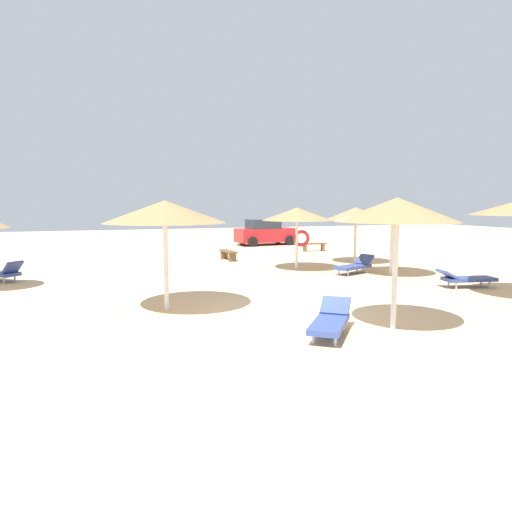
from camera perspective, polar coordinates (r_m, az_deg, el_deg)
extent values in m
plane|color=#DBBA8C|center=(11.19, 5.14, -7.80)|extent=(80.00, 80.00, 0.00)
cylinder|color=silver|center=(10.47, 17.05, -2.13)|extent=(0.12, 0.12, 2.48)
cone|color=#9E7A4C|center=(10.36, 17.32, 5.59)|extent=(2.66, 2.66, 0.53)
cylinder|color=silver|center=(18.35, 16.68, 1.13)|extent=(0.12, 0.12, 2.23)
cone|color=#9E7A4C|center=(18.28, 16.81, 5.12)|extent=(2.96, 2.96, 0.52)
cylinder|color=silver|center=(11.97, -11.25, -1.13)|extent=(0.12, 0.12, 2.39)
cone|color=#9E7A4C|center=(11.86, -11.40, 5.49)|extent=(3.13, 3.13, 0.57)
cylinder|color=silver|center=(19.11, 5.14, 1.51)|extent=(0.12, 0.12, 2.18)
cone|color=#9E7A4C|center=(19.04, 5.18, 5.28)|extent=(2.92, 2.92, 0.53)
torus|color=red|center=(19.18, 5.74, 2.22)|extent=(0.71, 0.27, 0.70)
cylinder|color=silver|center=(21.78, 12.35, 1.92)|extent=(0.12, 0.12, 2.11)
cone|color=#9E7A4C|center=(21.71, 12.43, 5.22)|extent=(2.91, 2.91, 0.60)
cube|color=#33478C|center=(9.73, 9.20, -8.37)|extent=(1.55, 1.73, 0.12)
cube|color=#33478C|center=(10.45, 9.94, -6.19)|extent=(0.82, 0.80, 0.36)
cylinder|color=silver|center=(10.38, 8.52, -8.37)|extent=(0.06, 0.06, 0.22)
cylinder|color=silver|center=(10.31, 10.95, -8.51)|extent=(0.06, 0.06, 0.22)
cylinder|color=silver|center=(9.24, 7.19, -10.23)|extent=(0.06, 0.06, 0.22)
cylinder|color=silver|center=(9.17, 9.93, -10.42)|extent=(0.06, 0.06, 0.22)
cube|color=#33478C|center=(18.09, -28.27, -1.28)|extent=(0.75, 0.76, 0.46)
cylinder|color=silver|center=(18.44, -28.06, -2.49)|extent=(0.06, 0.06, 0.22)
cylinder|color=silver|center=(18.17, -29.13, -2.68)|extent=(0.06, 0.06, 0.22)
cube|color=#33478C|center=(18.38, 12.07, -1.35)|extent=(1.82, 1.25, 0.12)
cube|color=#33478C|center=(19.00, 13.50, -0.42)|extent=(0.69, 0.78, 0.41)
cylinder|color=silver|center=(19.01, 12.58, -1.62)|extent=(0.06, 0.06, 0.22)
cylinder|color=silver|center=(18.76, 13.67, -1.75)|extent=(0.06, 0.06, 0.22)
cylinder|color=silver|center=(18.05, 10.37, -2.00)|extent=(0.06, 0.06, 0.22)
cylinder|color=silver|center=(17.79, 11.50, -2.15)|extent=(0.06, 0.06, 0.22)
cube|color=#33478C|center=(16.69, 25.22, -2.64)|extent=(1.79, 0.93, 0.12)
cube|color=#33478C|center=(16.23, 22.91, -2.12)|extent=(0.64, 0.72, 0.31)
cylinder|color=silver|center=(16.21, 23.87, -3.44)|extent=(0.06, 0.06, 0.22)
cylinder|color=silver|center=(16.57, 23.04, -3.19)|extent=(0.06, 0.06, 0.22)
cylinder|color=silver|center=(16.88, 27.30, -3.23)|extent=(0.06, 0.06, 0.22)
cylinder|color=silver|center=(17.24, 26.43, -2.99)|extent=(0.06, 0.06, 0.22)
cube|color=brown|center=(26.68, 7.30, 1.55)|extent=(1.54, 0.56, 0.08)
cube|color=brown|center=(26.52, 6.17, 1.01)|extent=(0.16, 0.37, 0.41)
cube|color=brown|center=(26.90, 8.39, 1.05)|extent=(0.16, 0.37, 0.41)
cube|color=brown|center=(22.30, -3.52, 0.61)|extent=(0.55, 1.53, 0.08)
cube|color=brown|center=(21.82, -2.98, -0.17)|extent=(0.37, 0.16, 0.41)
cube|color=brown|center=(22.84, -4.02, 0.12)|extent=(0.37, 0.16, 0.41)
cube|color=#B21E23|center=(30.56, 1.24, 2.66)|extent=(4.13, 2.03, 0.90)
cube|color=#262D38|center=(30.44, 0.90, 4.05)|extent=(2.12, 1.72, 0.60)
cylinder|color=black|center=(31.97, 2.75, 2.20)|extent=(0.66, 0.27, 0.64)
cylinder|color=black|center=(30.42, 4.25, 1.96)|extent=(0.66, 0.27, 0.64)
cylinder|color=black|center=(30.85, -1.73, 2.04)|extent=(0.66, 0.27, 0.64)
cylinder|color=black|center=(29.23, -0.42, 1.79)|extent=(0.66, 0.27, 0.64)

